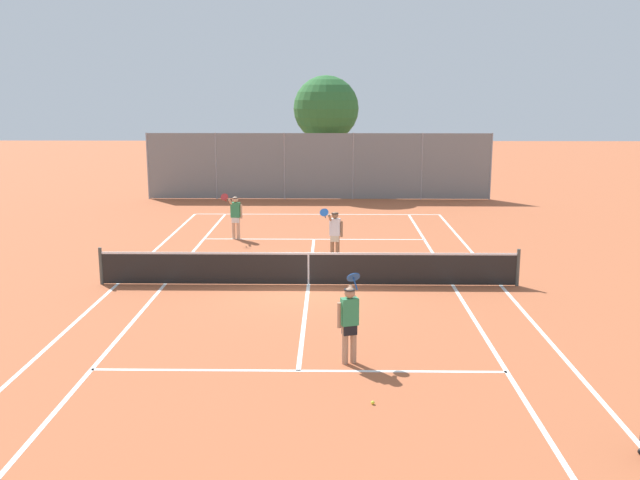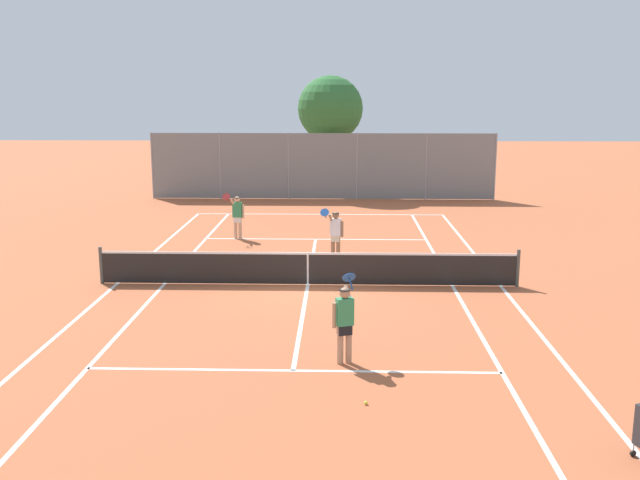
{
  "view_description": "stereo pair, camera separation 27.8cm",
  "coord_description": "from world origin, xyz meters",
  "px_view_note": "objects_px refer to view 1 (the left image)",
  "views": [
    {
      "loc": [
        0.64,
        -19.69,
        5.44
      ],
      "look_at": [
        0.31,
        1.5,
        1.0
      ],
      "focal_mm": 40.0,
      "sensor_mm": 36.0,
      "label": 1
    },
    {
      "loc": [
        0.92,
        -19.68,
        5.44
      ],
      "look_at": [
        0.31,
        1.5,
        1.0
      ],
      "focal_mm": 40.0,
      "sensor_mm": 36.0,
      "label": 2
    }
  ],
  "objects_px": {
    "tennis_net": "(308,268)",
    "player_near_side": "(349,319)",
    "tree_behind_left": "(327,111)",
    "player_far_left": "(235,215)",
    "player_far_right": "(335,232)",
    "loose_tennis_ball_0": "(373,270)",
    "loose_tennis_ball_1": "(373,403)"
  },
  "relations": [
    {
      "from": "loose_tennis_ball_0",
      "to": "tree_behind_left",
      "type": "xyz_separation_m",
      "value": [
        -1.53,
        16.77,
        4.37
      ]
    },
    {
      "from": "player_near_side",
      "to": "tree_behind_left",
      "type": "height_order",
      "value": "tree_behind_left"
    },
    {
      "from": "player_far_right",
      "to": "tree_behind_left",
      "type": "xyz_separation_m",
      "value": [
        -0.36,
        15.27,
        3.47
      ]
    },
    {
      "from": "player_near_side",
      "to": "player_far_right",
      "type": "relative_size",
      "value": 1.0
    },
    {
      "from": "player_far_left",
      "to": "loose_tennis_ball_1",
      "type": "relative_size",
      "value": 26.88
    },
    {
      "from": "player_near_side",
      "to": "loose_tennis_ball_1",
      "type": "distance_m",
      "value": 2.19
    },
    {
      "from": "player_far_left",
      "to": "loose_tennis_ball_0",
      "type": "bearing_deg",
      "value": -44.89
    },
    {
      "from": "loose_tennis_ball_0",
      "to": "player_far_right",
      "type": "bearing_deg",
      "value": 127.99
    },
    {
      "from": "loose_tennis_ball_0",
      "to": "loose_tennis_ball_1",
      "type": "xyz_separation_m",
      "value": [
        -0.54,
        -9.51,
        0.0
      ]
    },
    {
      "from": "player_far_left",
      "to": "loose_tennis_ball_1",
      "type": "distance_m",
      "value": 15.02
    },
    {
      "from": "player_near_side",
      "to": "tree_behind_left",
      "type": "bearing_deg",
      "value": 91.45
    },
    {
      "from": "player_far_right",
      "to": "loose_tennis_ball_0",
      "type": "distance_m",
      "value": 2.1
    },
    {
      "from": "tree_behind_left",
      "to": "player_far_right",
      "type": "bearing_deg",
      "value": -88.64
    },
    {
      "from": "player_near_side",
      "to": "loose_tennis_ball_1",
      "type": "bearing_deg",
      "value": -79.2
    },
    {
      "from": "tennis_net",
      "to": "player_near_side",
      "type": "height_order",
      "value": "player_near_side"
    },
    {
      "from": "player_far_left",
      "to": "tree_behind_left",
      "type": "height_order",
      "value": "tree_behind_left"
    },
    {
      "from": "player_far_left",
      "to": "player_far_right",
      "type": "relative_size",
      "value": 1.0
    },
    {
      "from": "tennis_net",
      "to": "loose_tennis_ball_1",
      "type": "height_order",
      "value": "tennis_net"
    },
    {
      "from": "player_far_right",
      "to": "loose_tennis_ball_1",
      "type": "relative_size",
      "value": 26.88
    },
    {
      "from": "tennis_net",
      "to": "player_near_side",
      "type": "distance_m",
      "value": 6.06
    },
    {
      "from": "tennis_net",
      "to": "loose_tennis_ball_0",
      "type": "relative_size",
      "value": 181.82
    },
    {
      "from": "player_far_left",
      "to": "player_far_right",
      "type": "xyz_separation_m",
      "value": [
        3.69,
        -3.34,
        0.0
      ]
    },
    {
      "from": "player_near_side",
      "to": "loose_tennis_ball_1",
      "type": "xyz_separation_m",
      "value": [
        0.38,
        -1.97,
        -0.89
      ]
    },
    {
      "from": "player_far_left",
      "to": "tree_behind_left",
      "type": "bearing_deg",
      "value": 74.4
    },
    {
      "from": "tennis_net",
      "to": "loose_tennis_ball_0",
      "type": "xyz_separation_m",
      "value": [
        1.94,
        1.58,
        -0.48
      ]
    },
    {
      "from": "player_far_right",
      "to": "loose_tennis_ball_1",
      "type": "distance_m",
      "value": 11.06
    },
    {
      "from": "player_near_side",
      "to": "player_far_left",
      "type": "relative_size",
      "value": 1.0
    },
    {
      "from": "loose_tennis_ball_0",
      "to": "tree_behind_left",
      "type": "height_order",
      "value": "tree_behind_left"
    },
    {
      "from": "tennis_net",
      "to": "player_far_left",
      "type": "relative_size",
      "value": 6.76
    },
    {
      "from": "loose_tennis_ball_0",
      "to": "loose_tennis_ball_1",
      "type": "bearing_deg",
      "value": -93.27
    },
    {
      "from": "player_far_right",
      "to": "loose_tennis_ball_0",
      "type": "bearing_deg",
      "value": -52.01
    },
    {
      "from": "player_far_left",
      "to": "player_near_side",
      "type": "bearing_deg",
      "value": -72.33
    }
  ]
}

